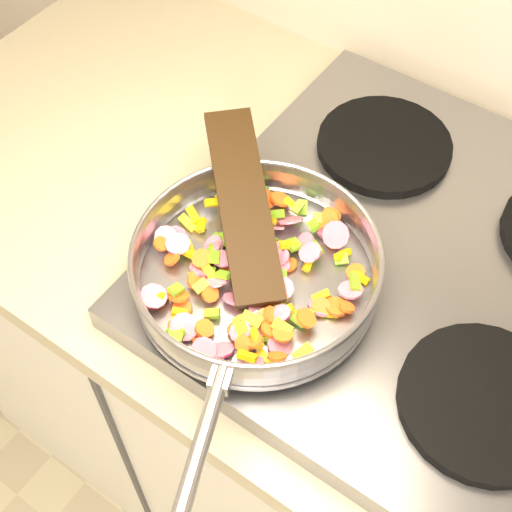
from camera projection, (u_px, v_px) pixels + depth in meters
The scene contains 7 objects.
cooktop at pixel (424, 270), 0.91m from camera, with size 0.60×0.60×0.04m, color #939399.
grate_fl at pixel (272, 279), 0.87m from camera, with size 0.19×0.19×0.02m, color black.
grate_fr at pixel (484, 402), 0.78m from camera, with size 0.19×0.19×0.02m, color black.
grate_bl at pixel (384, 145), 1.01m from camera, with size 0.19×0.19×0.02m, color black.
saute_pan at pixel (256, 267), 0.83m from camera, with size 0.33×0.48×0.06m.
vegetable_heap at pixel (252, 270), 0.85m from camera, with size 0.27×0.28×0.05m.
wooden_spatula at pixel (243, 203), 0.86m from camera, with size 0.26×0.06×0.01m, color black.
Camera 1 is at (-0.57, 1.11, 1.67)m, focal length 50.00 mm.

